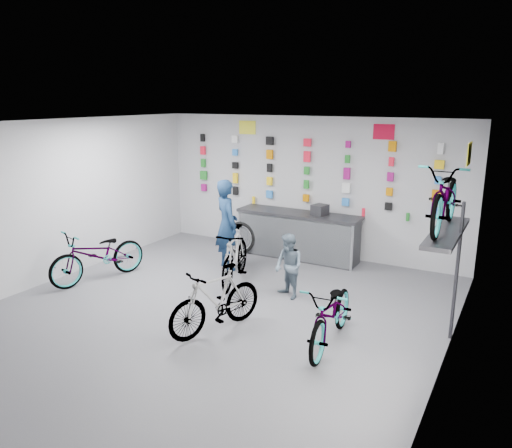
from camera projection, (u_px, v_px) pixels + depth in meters
The scene contains 20 objects.
floor at pixel (205, 318), 7.84m from camera, with size 8.00×8.00×0.00m, color #515156.
ceiling at pixel (199, 124), 7.11m from camera, with size 8.00×8.00×0.00m, color white.
wall_back at pixel (308, 186), 10.87m from camera, with size 7.00×7.00×0.00m, color #B8B8BA.
wall_left at pixel (45, 203), 9.12m from camera, with size 8.00×8.00×0.00m, color #B8B8BA.
wall_right at pixel (448, 262), 5.84m from camera, with size 8.00×8.00×0.00m, color #B8B8BA.
counter at pixel (298, 236), 10.73m from camera, with size 2.70×0.66×1.00m.
merch_wall at pixel (307, 174), 10.73m from camera, with size 5.58×0.08×1.56m.
wall_bracket at pixel (448, 239), 6.94m from camera, with size 0.39×1.90×2.00m.
sign_left at pixel (247, 127), 11.26m from camera, with size 0.42×0.02×0.30m, color yellow.
sign_right at pixel (384, 132), 9.80m from camera, with size 0.42×0.02×0.30m, color red.
sign_side at pixel (469, 154), 6.58m from camera, with size 0.02×0.40×0.30m, color yellow.
bike_left at pixel (98, 255), 9.37m from camera, with size 0.67×1.92×1.01m, color gray.
bike_center at pixel (216, 300), 7.32m from camera, with size 0.46×1.64×0.99m, color gray.
bike_right at pixel (332, 314), 6.89m from camera, with size 0.63×1.79×0.94m, color gray.
bike_service at pixel (235, 256), 9.22m from camera, with size 0.50×1.76×1.06m, color gray.
bike_wall at pixel (447, 197), 6.83m from camera, with size 0.63×1.80×0.95m, color gray.
clerk at pixel (227, 225), 9.95m from camera, with size 0.67×0.44×1.82m, color #142B4C.
customer at pixel (289, 266), 8.54m from camera, with size 0.55×0.43×1.13m, color slate.
spare_wheel at pixel (239, 238), 11.03m from camera, with size 0.74×0.31×0.72m.
register at pixel (320, 210), 10.36m from camera, with size 0.28×0.30×0.22m, color black.
Camera 1 is at (4.21, -5.94, 3.37)m, focal length 35.00 mm.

